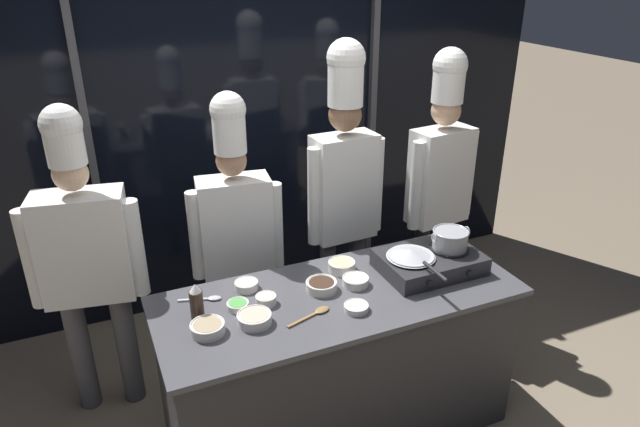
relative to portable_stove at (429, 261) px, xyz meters
name	(u,v)px	position (x,y,z in m)	size (l,w,h in m)	color
ground_plane	(337,425)	(-0.56, -0.02, -0.96)	(24.00, 24.00, 0.00)	#7F705B
window_wall_back	(242,128)	(-0.56, 1.64, 0.39)	(4.92, 0.09, 2.70)	black
demo_counter	(338,363)	(-0.56, -0.02, -0.50)	(1.90, 0.76, 0.90)	#2D2D30
portable_stove	(429,261)	(0.00, 0.00, 0.00)	(0.54, 0.39, 0.11)	#28282B
frying_pan	(411,254)	(-0.13, -0.01, 0.08)	(0.27, 0.46, 0.04)	#ADAFB5
stock_pot	(450,239)	(0.13, 0.00, 0.11)	(0.22, 0.20, 0.11)	#93969B
squeeze_bottle_soy	(196,302)	(-1.28, 0.06, 0.04)	(0.07, 0.07, 0.19)	#332319
prep_bowl_ginger	(342,265)	(-0.45, 0.19, -0.02)	(0.15, 0.15, 0.06)	silver
prep_bowl_rice	(246,285)	(-0.99, 0.22, -0.03)	(0.13, 0.13, 0.04)	silver
prep_bowl_onion	(356,307)	(-0.55, -0.19, -0.03)	(0.12, 0.12, 0.03)	silver
prep_bowl_soy_glaze	(321,285)	(-0.63, 0.05, -0.02)	(0.17, 0.17, 0.05)	silver
prep_bowl_bean_sprouts	(356,280)	(-0.44, 0.02, -0.03)	(0.14, 0.14, 0.05)	silver
prep_bowl_shrimp	(254,318)	(-1.04, -0.09, -0.02)	(0.17, 0.17, 0.05)	silver
prep_bowl_chicken	(266,299)	(-0.94, 0.04, -0.03)	(0.11, 0.11, 0.05)	silver
prep_bowl_mushrooms	(208,328)	(-1.26, -0.08, -0.02)	(0.16, 0.16, 0.05)	silver
prep_bowl_scallions	(238,305)	(-1.08, 0.06, -0.03)	(0.11, 0.11, 0.04)	silver
serving_spoon_slotted	(317,313)	(-0.74, -0.14, -0.05)	(0.25, 0.11, 0.02)	olive
serving_spoon_solid	(208,299)	(-1.20, 0.20, -0.05)	(0.22, 0.09, 0.02)	#B2B5BA
chef_head	(85,251)	(-1.73, 0.72, 0.08)	(0.61, 0.32, 1.85)	#4C4C51
chef_sous	(236,225)	(-0.89, 0.71, 0.08)	(0.55, 0.27, 1.83)	#232326
chef_line	(344,178)	(-0.19, 0.69, 0.28)	(0.52, 0.23, 2.08)	#4C4C51
chef_pastry	(440,172)	(0.53, 0.69, 0.21)	(0.54, 0.26, 1.98)	#232326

